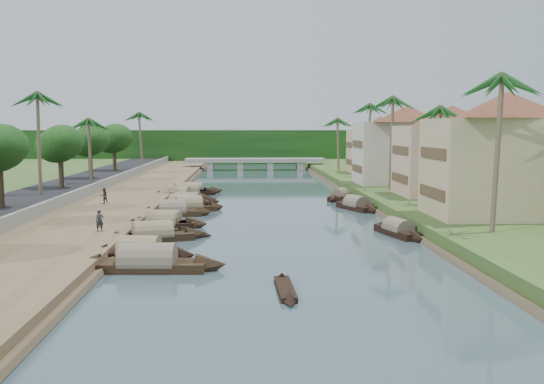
{
  "coord_description": "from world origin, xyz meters",
  "views": [
    {
      "loc": [
        -2.45,
        -50.49,
        8.41
      ],
      "look_at": [
        0.47,
        10.42,
        2.0
      ],
      "focal_mm": 40.0,
      "sensor_mm": 36.0,
      "label": 1
    }
  ],
  "objects_px": {
    "bridge": "(255,162)",
    "sampan_0": "(148,264)",
    "building_near": "(506,153)",
    "sampan_1": "(139,253)",
    "person_near": "(100,221)"
  },
  "relations": [
    {
      "from": "person_near",
      "to": "building_near",
      "type": "bearing_deg",
      "value": -20.02
    },
    {
      "from": "building_near",
      "to": "sampan_1",
      "type": "distance_m",
      "value": 30.38
    },
    {
      "from": "sampan_1",
      "to": "person_near",
      "type": "bearing_deg",
      "value": 131.09
    },
    {
      "from": "person_near",
      "to": "bridge",
      "type": "bearing_deg",
      "value": 53.96
    },
    {
      "from": "sampan_1",
      "to": "person_near",
      "type": "height_order",
      "value": "person_near"
    },
    {
      "from": "sampan_0",
      "to": "sampan_1",
      "type": "distance_m",
      "value": 3.31
    },
    {
      "from": "bridge",
      "to": "building_near",
      "type": "xyz_separation_m",
      "value": [
        18.99,
        -74.0,
        4.66
      ]
    },
    {
      "from": "sampan_1",
      "to": "person_near",
      "type": "relative_size",
      "value": 4.77
    },
    {
      "from": "bridge",
      "to": "building_near",
      "type": "bearing_deg",
      "value": -75.61
    },
    {
      "from": "bridge",
      "to": "sampan_0",
      "type": "bearing_deg",
      "value": -95.35
    },
    {
      "from": "bridge",
      "to": "sampan_1",
      "type": "relative_size",
      "value": 3.63
    },
    {
      "from": "person_near",
      "to": "sampan_0",
      "type": "bearing_deg",
      "value": -88.38
    },
    {
      "from": "bridge",
      "to": "sampan_0",
      "type": "height_order",
      "value": "bridge"
    },
    {
      "from": "building_near",
      "to": "sampan_0",
      "type": "xyz_separation_m",
      "value": [
        -27.13,
        -12.88,
        -5.96
      ]
    },
    {
      "from": "sampan_0",
      "to": "sampan_1",
      "type": "relative_size",
      "value": 1.26
    }
  ]
}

